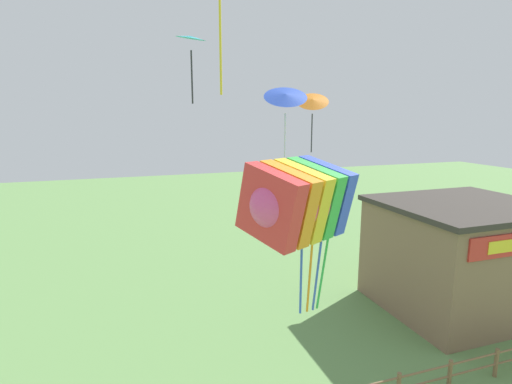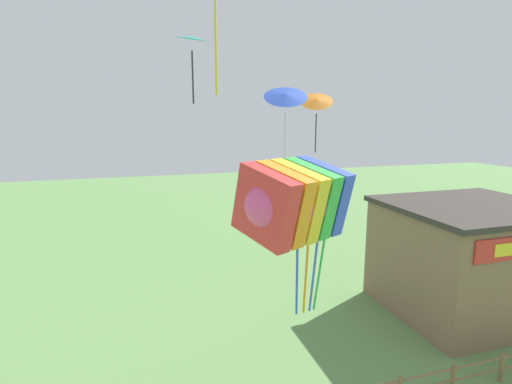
{
  "view_description": "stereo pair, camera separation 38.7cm",
  "coord_description": "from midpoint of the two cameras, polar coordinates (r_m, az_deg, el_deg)",
  "views": [
    {
      "loc": [
        -3.8,
        -1.67,
        9.06
      ],
      "look_at": [
        0.0,
        9.53,
        6.77
      ],
      "focal_mm": 28.0,
      "sensor_mm": 36.0,
      "label": 1
    },
    {
      "loc": [
        -3.44,
        -1.79,
        9.06
      ],
      "look_at": [
        0.0,
        9.53,
        6.77
      ],
      "focal_mm": 28.0,
      "sensor_mm": 36.0,
      "label": 2
    }
  ],
  "objects": [
    {
      "name": "kite_blue_delta",
      "position": [
        11.83,
        5.2,
        13.17
      ],
      "size": [
        1.55,
        1.47,
        3.72
      ],
      "color": "blue"
    },
    {
      "name": "kite_orange_delta",
      "position": [
        16.72,
        9.33,
        12.7
      ],
      "size": [
        1.67,
        1.59,
        2.5
      ],
      "color": "orange"
    },
    {
      "name": "kite_rainbow_parafoil",
      "position": [
        9.27,
        6.59,
        -1.2
      ],
      "size": [
        3.26,
        2.84,
        3.72
      ],
      "color": "#E54C8C"
    },
    {
      "name": "seaside_building",
      "position": [
        21.23,
        28.56,
        -8.25
      ],
      "size": [
        7.32,
        6.44,
        5.1
      ],
      "color": "#84664C",
      "rests_on": "ground_plane"
    },
    {
      "name": "kite_cyan_delta",
      "position": [
        12.61,
        -8.25,
        20.66
      ],
      "size": [
        1.25,
        1.25,
        2.01
      ],
      "color": "#2DB2C6"
    }
  ]
}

